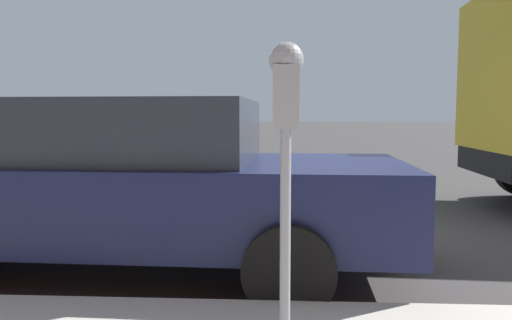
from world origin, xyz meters
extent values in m
plane|color=#3D3A3A|center=(0.00, 0.00, 0.00)|extent=(220.00, 220.00, 0.00)
cylinder|color=gray|center=(-2.65, -0.19, 0.72)|extent=(0.06, 0.06, 1.14)
cube|color=gray|center=(-2.65, -0.19, 1.46)|extent=(0.20, 0.14, 0.34)
sphere|color=gray|center=(-2.65, -0.19, 1.66)|extent=(0.19, 0.19, 0.19)
cube|color=#B21919|center=(-2.54, -0.19, 1.42)|extent=(0.01, 0.11, 0.12)
cube|color=black|center=(-2.54, -0.19, 1.53)|extent=(0.01, 0.10, 0.08)
cube|color=#14193D|center=(-1.10, 1.29, 0.65)|extent=(2.05, 5.04, 0.65)
cube|color=#232833|center=(-1.09, 1.49, 1.23)|extent=(1.75, 2.85, 0.52)
cylinder|color=black|center=(-0.21, -0.28, 0.32)|extent=(0.24, 0.65, 0.64)
cylinder|color=black|center=(-2.09, -0.22, 0.32)|extent=(0.24, 0.65, 0.64)
cylinder|color=black|center=(-0.11, 2.81, 0.32)|extent=(0.24, 0.65, 0.64)
camera|label=1|loc=(-5.38, -0.18, 1.36)|focal=35.00mm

